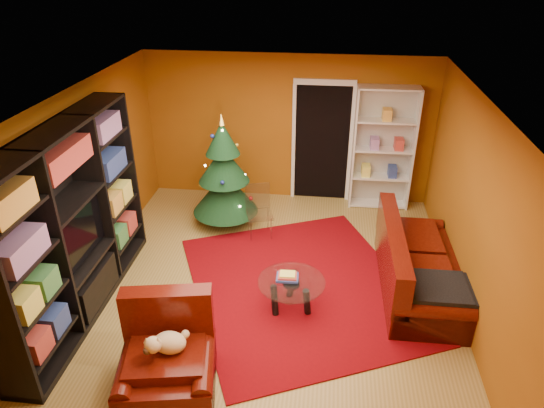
# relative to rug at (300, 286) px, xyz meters

# --- Properties ---
(floor) EXTENTS (5.00, 5.50, 0.05)m
(floor) POSITION_rel_rug_xyz_m (-0.44, -0.00, -0.03)
(floor) COLOR olive
(floor) RESTS_ON ground
(ceiling) EXTENTS (5.00, 5.50, 0.05)m
(ceiling) POSITION_rel_rug_xyz_m (-0.44, -0.00, 2.62)
(ceiling) COLOR silver
(ceiling) RESTS_ON wall_back
(wall_back) EXTENTS (5.00, 0.05, 2.60)m
(wall_back) POSITION_rel_rug_xyz_m (-0.44, 2.77, 1.29)
(wall_back) COLOR #965311
(wall_back) RESTS_ON ground
(wall_left) EXTENTS (0.05, 5.50, 2.60)m
(wall_left) POSITION_rel_rug_xyz_m (-2.97, -0.00, 1.29)
(wall_left) COLOR #965311
(wall_left) RESTS_ON ground
(wall_right) EXTENTS (0.05, 5.50, 2.60)m
(wall_right) POSITION_rel_rug_xyz_m (2.08, -0.00, 1.29)
(wall_right) COLOR #965311
(wall_right) RESTS_ON ground
(doorway) EXTENTS (1.06, 0.60, 2.16)m
(doorway) POSITION_rel_rug_xyz_m (0.16, 2.73, 1.04)
(doorway) COLOR black
(doorway) RESTS_ON floor
(rug) EXTENTS (3.88, 4.11, 0.02)m
(rug) POSITION_rel_rug_xyz_m (0.00, 0.00, 0.00)
(rug) COLOR #71040A
(rug) RESTS_ON floor
(media_unit) EXTENTS (0.51, 3.12, 2.38)m
(media_unit) POSITION_rel_rug_xyz_m (-2.72, -0.71, 1.18)
(media_unit) COLOR black
(media_unit) RESTS_ON floor
(christmas_tree) EXTENTS (1.42, 1.42, 1.92)m
(christmas_tree) POSITION_rel_rug_xyz_m (-1.37, 1.59, 0.92)
(christmas_tree) COLOR black
(christmas_tree) RESTS_ON floor
(gift_box_teal) EXTENTS (0.35, 0.35, 0.30)m
(gift_box_teal) POSITION_rel_rug_xyz_m (-1.49, 2.22, 0.14)
(gift_box_teal) COLOR #15576F
(gift_box_teal) RESTS_ON floor
(gift_box_green) EXTENTS (0.28, 0.28, 0.26)m
(gift_box_green) POSITION_rel_rug_xyz_m (-1.26, 2.11, 0.12)
(gift_box_green) COLOR #295526
(gift_box_green) RESTS_ON floor
(gift_box_red) EXTENTS (0.22, 0.22, 0.22)m
(gift_box_red) POSITION_rel_rug_xyz_m (-1.60, 2.09, 0.10)
(gift_box_red) COLOR #A52211
(gift_box_red) RESTS_ON floor
(white_bookshelf) EXTENTS (1.02, 0.38, 2.20)m
(white_bookshelf) POSITION_rel_rug_xyz_m (1.20, 2.57, 1.06)
(white_bookshelf) COLOR white
(white_bookshelf) RESTS_ON floor
(armchair) EXTENTS (1.22, 1.22, 0.82)m
(armchair) POSITION_rel_rug_xyz_m (-1.24, -1.91, 0.40)
(armchair) COLOR #3F0B05
(armchair) RESTS_ON rug
(dog) EXTENTS (0.45, 0.37, 0.27)m
(dog) POSITION_rel_rug_xyz_m (-1.20, -1.86, 0.60)
(dog) COLOR beige
(dog) RESTS_ON armchair
(sofa) EXTENTS (0.99, 2.16, 0.92)m
(sofa) POSITION_rel_rug_xyz_m (1.58, 0.17, 0.45)
(sofa) COLOR #3F0B05
(sofa) RESTS_ON rug
(coffee_table) EXTENTS (0.88, 0.88, 0.53)m
(coffee_table) POSITION_rel_rug_xyz_m (-0.09, -0.46, 0.21)
(coffee_table) COLOR gray
(coffee_table) RESTS_ON rug
(acrylic_chair) EXTENTS (0.50, 0.53, 0.77)m
(acrylic_chair) POSITION_rel_rug_xyz_m (-0.75, 1.25, 0.37)
(acrylic_chair) COLOR #66605B
(acrylic_chair) RESTS_ON rug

